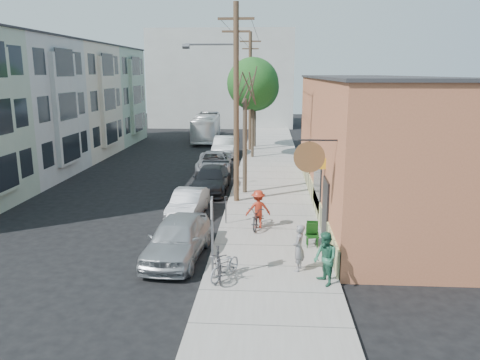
# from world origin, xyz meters

# --- Properties ---
(ground) EXTENTS (120.00, 120.00, 0.00)m
(ground) POSITION_xyz_m (0.00, 0.00, 0.00)
(ground) COLOR black
(sidewalk) EXTENTS (4.50, 58.00, 0.15)m
(sidewalk) POSITION_xyz_m (4.25, 11.00, 0.07)
(sidewalk) COLOR gray
(sidewalk) RESTS_ON ground
(cafe_building) EXTENTS (6.60, 20.20, 6.61)m
(cafe_building) POSITION_xyz_m (8.99, 4.99, 3.30)
(cafe_building) COLOR #A95F3E
(cafe_building) RESTS_ON ground
(apartment_row) EXTENTS (6.30, 32.00, 9.00)m
(apartment_row) POSITION_xyz_m (-11.85, 14.00, 4.50)
(apartment_row) COLOR #96A98F
(apartment_row) RESTS_ON ground
(end_cap_building) EXTENTS (18.00, 8.00, 12.00)m
(end_cap_building) POSITION_xyz_m (-2.00, 42.00, 6.00)
(end_cap_building) COLOR #B0B1AC
(end_cap_building) RESTS_ON ground
(sign_post) EXTENTS (0.07, 0.45, 2.80)m
(sign_post) POSITION_xyz_m (2.35, -5.16, 1.83)
(sign_post) COLOR slate
(sign_post) RESTS_ON sidewalk
(parking_meter_near) EXTENTS (0.14, 0.14, 1.24)m
(parking_meter_near) POSITION_xyz_m (2.25, 0.66, 0.98)
(parking_meter_near) COLOR slate
(parking_meter_near) RESTS_ON sidewalk
(parking_meter_far) EXTENTS (0.14, 0.14, 1.24)m
(parking_meter_far) POSITION_xyz_m (2.25, 8.49, 0.98)
(parking_meter_far) COLOR slate
(parking_meter_far) RESTS_ON sidewalk
(utility_pole_near) EXTENTS (3.57, 0.28, 10.00)m
(utility_pole_near) POSITION_xyz_m (2.39, 4.51, 5.41)
(utility_pole_near) COLOR #503A28
(utility_pole_near) RESTS_ON sidewalk
(utility_pole_far) EXTENTS (1.80, 0.28, 10.00)m
(utility_pole_far) POSITION_xyz_m (2.45, 21.47, 5.34)
(utility_pole_far) COLOR #503A28
(utility_pole_far) RESTS_ON sidewalk
(tree_bare) EXTENTS (0.24, 0.24, 5.26)m
(tree_bare) POSITION_xyz_m (2.80, 6.32, 2.78)
(tree_bare) COLOR #44392C
(tree_bare) RESTS_ON sidewalk
(tree_leafy_mid) EXTENTS (4.04, 4.04, 7.82)m
(tree_leafy_mid) POSITION_xyz_m (2.80, 17.84, 5.94)
(tree_leafy_mid) COLOR #44392C
(tree_leafy_mid) RESTS_ON sidewalk
(tree_leafy_far) EXTENTS (4.33, 4.33, 7.56)m
(tree_leafy_far) POSITION_xyz_m (2.80, 23.31, 5.53)
(tree_leafy_far) COLOR #44392C
(tree_leafy_far) RESTS_ON sidewalk
(patio_chair_a) EXTENTS (0.51, 0.51, 0.88)m
(patio_chair_a) POSITION_xyz_m (5.91, -1.72, 0.59)
(patio_chair_a) COLOR #0F360F
(patio_chair_a) RESTS_ON sidewalk
(patio_chair_b) EXTENTS (0.59, 0.59, 0.88)m
(patio_chair_b) POSITION_xyz_m (5.86, -2.02, 0.59)
(patio_chair_b) COLOR #0F360F
(patio_chair_b) RESTS_ON sidewalk
(patron_grey) EXTENTS (0.51, 0.67, 1.63)m
(patron_grey) POSITION_xyz_m (5.20, -4.31, 0.97)
(patron_grey) COLOR slate
(patron_grey) RESTS_ON sidewalk
(patron_green) EXTENTS (0.91, 1.02, 1.74)m
(patron_green) POSITION_xyz_m (5.97, -5.36, 1.02)
(patron_green) COLOR #276347
(patron_green) RESTS_ON sidewalk
(cyclist) EXTENTS (1.19, 0.83, 1.68)m
(cyclist) POSITION_xyz_m (3.71, 0.14, 0.99)
(cyclist) COLOR #A12917
(cyclist) RESTS_ON sidewalk
(cyclist_bike) EXTENTS (0.97, 2.01, 1.02)m
(cyclist_bike) POSITION_xyz_m (3.71, 0.14, 0.66)
(cyclist_bike) COLOR black
(cyclist_bike) RESTS_ON sidewalk
(parked_bike_a) EXTENTS (0.76, 1.75, 1.02)m
(parked_bike_a) POSITION_xyz_m (2.54, -5.13, 0.66)
(parked_bike_a) COLOR black
(parked_bike_a) RESTS_ON sidewalk
(parked_bike_b) EXTENTS (1.27, 1.74, 0.87)m
(parked_bike_b) POSITION_xyz_m (2.75, -5.10, 0.59)
(parked_bike_b) COLOR gray
(parked_bike_b) RESTS_ON sidewalk
(car_0) EXTENTS (2.20, 4.77, 1.58)m
(car_0) POSITION_xyz_m (0.80, -3.19, 0.79)
(car_0) COLOR #A5A8AD
(car_0) RESTS_ON ground
(car_1) EXTENTS (1.63, 4.00, 1.29)m
(car_1) POSITION_xyz_m (0.30, 2.06, 0.64)
(car_1) COLOR #A9AAB1
(car_1) RESTS_ON ground
(car_2) EXTENTS (2.05, 4.94, 1.43)m
(car_2) POSITION_xyz_m (0.80, 6.98, 0.71)
(car_2) COLOR black
(car_2) RESTS_ON ground
(car_3) EXTENTS (2.59, 5.14, 1.40)m
(car_3) POSITION_xyz_m (0.33, 12.45, 0.70)
(car_3) COLOR #929298
(car_3) RESTS_ON ground
(car_4) EXTENTS (1.74, 4.98, 1.64)m
(car_4) POSITION_xyz_m (0.48, 18.79, 0.82)
(car_4) COLOR #B3B8BB
(car_4) RESTS_ON ground
(bus) EXTENTS (2.75, 9.82, 2.71)m
(bus) POSITION_xyz_m (-2.26, 27.94, 1.35)
(bus) COLOR white
(bus) RESTS_ON ground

